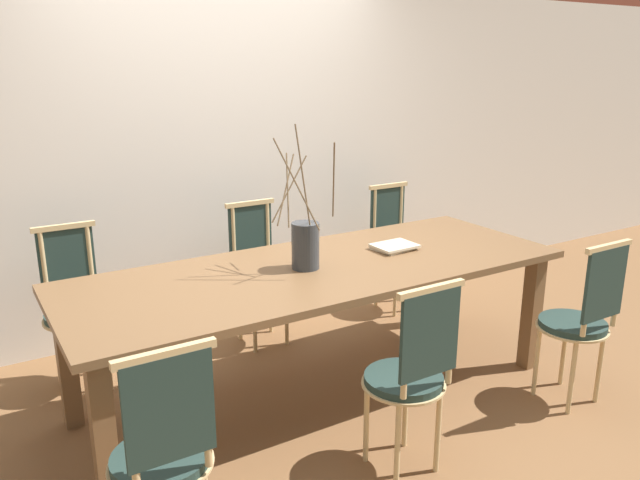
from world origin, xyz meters
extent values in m
plane|color=brown|center=(0.00, 0.00, 0.00)|extent=(16.00, 16.00, 0.00)
cube|color=silver|center=(0.00, 1.34, 1.19)|extent=(12.00, 0.06, 2.38)
cube|color=brown|center=(0.00, 0.00, 0.75)|extent=(2.77, 1.01, 0.04)
cube|color=brown|center=(-1.28, -0.40, 0.37)|extent=(0.09, 0.09, 0.73)
cube|color=brown|center=(1.28, -0.40, 0.37)|extent=(0.09, 0.09, 0.73)
cube|color=brown|center=(-1.28, 0.40, 0.37)|extent=(0.09, 0.09, 0.73)
cube|color=brown|center=(1.28, 0.40, 0.37)|extent=(0.09, 0.09, 0.73)
cylinder|color=#233833|center=(-1.16, -0.78, 0.46)|extent=(0.36, 0.36, 0.04)
cylinder|color=tan|center=(-1.16, -0.78, 0.43)|extent=(0.39, 0.39, 0.01)
cylinder|color=tan|center=(-1.29, -0.94, 0.72)|extent=(0.03, 0.03, 0.48)
cylinder|color=tan|center=(-1.03, -0.94, 0.72)|extent=(0.03, 0.03, 0.48)
cube|color=#233833|center=(-1.16, -0.94, 0.74)|extent=(0.31, 0.02, 0.39)
cube|color=tan|center=(-1.16, -0.94, 0.94)|extent=(0.35, 0.03, 0.03)
cylinder|color=#233833|center=(-0.03, -0.78, 0.46)|extent=(0.36, 0.36, 0.04)
cylinder|color=tan|center=(-0.03, -0.78, 0.43)|extent=(0.39, 0.39, 0.01)
cylinder|color=tan|center=(-0.15, -0.66, 0.22)|extent=(0.03, 0.03, 0.44)
cylinder|color=tan|center=(0.09, -0.66, 0.22)|extent=(0.03, 0.03, 0.44)
cylinder|color=tan|center=(-0.15, -0.90, 0.22)|extent=(0.03, 0.03, 0.44)
cylinder|color=tan|center=(0.09, -0.90, 0.22)|extent=(0.03, 0.03, 0.44)
cylinder|color=tan|center=(-0.16, -0.94, 0.72)|extent=(0.03, 0.03, 0.48)
cylinder|color=tan|center=(0.10, -0.94, 0.72)|extent=(0.03, 0.03, 0.48)
cube|color=#233833|center=(-0.03, -0.94, 0.74)|extent=(0.31, 0.02, 0.39)
cube|color=tan|center=(-0.03, -0.94, 0.94)|extent=(0.35, 0.03, 0.03)
cylinder|color=#233833|center=(1.15, -0.78, 0.46)|extent=(0.36, 0.36, 0.04)
cylinder|color=tan|center=(1.15, -0.78, 0.43)|extent=(0.39, 0.39, 0.01)
cylinder|color=tan|center=(1.04, -0.66, 0.22)|extent=(0.03, 0.03, 0.44)
cylinder|color=tan|center=(1.27, -0.66, 0.22)|extent=(0.03, 0.03, 0.44)
cylinder|color=tan|center=(1.04, -0.90, 0.22)|extent=(0.03, 0.03, 0.44)
cylinder|color=tan|center=(1.27, -0.90, 0.22)|extent=(0.03, 0.03, 0.44)
cylinder|color=tan|center=(1.03, -0.94, 0.72)|extent=(0.03, 0.03, 0.48)
cylinder|color=tan|center=(1.28, -0.94, 0.72)|extent=(0.03, 0.03, 0.48)
cube|color=#233833|center=(1.15, -0.94, 0.74)|extent=(0.31, 0.02, 0.39)
cube|color=tan|center=(1.15, -0.94, 0.94)|extent=(0.35, 0.03, 0.03)
cylinder|color=#233833|center=(-1.15, 0.78, 0.46)|extent=(0.36, 0.36, 0.04)
cylinder|color=tan|center=(-1.15, 0.78, 0.43)|extent=(0.39, 0.39, 0.01)
cylinder|color=tan|center=(-1.03, 0.66, 0.22)|extent=(0.03, 0.03, 0.44)
cylinder|color=tan|center=(-1.26, 0.66, 0.22)|extent=(0.03, 0.03, 0.44)
cylinder|color=tan|center=(-1.03, 0.90, 0.22)|extent=(0.03, 0.03, 0.44)
cylinder|color=tan|center=(-1.26, 0.90, 0.22)|extent=(0.03, 0.03, 0.44)
cylinder|color=tan|center=(-1.02, 0.94, 0.72)|extent=(0.03, 0.03, 0.48)
cylinder|color=tan|center=(-1.27, 0.94, 0.72)|extent=(0.03, 0.03, 0.48)
cube|color=#233833|center=(-1.15, 0.94, 0.74)|extent=(0.31, 0.02, 0.39)
cube|color=tan|center=(-1.15, 0.94, 0.94)|extent=(0.35, 0.03, 0.03)
cylinder|color=#233833|center=(0.02, 0.78, 0.46)|extent=(0.36, 0.36, 0.04)
cylinder|color=tan|center=(0.02, 0.78, 0.43)|extent=(0.39, 0.39, 0.01)
cylinder|color=tan|center=(0.14, 0.66, 0.22)|extent=(0.03, 0.03, 0.44)
cylinder|color=tan|center=(-0.09, 0.66, 0.22)|extent=(0.03, 0.03, 0.44)
cylinder|color=tan|center=(0.14, 0.90, 0.22)|extent=(0.03, 0.03, 0.44)
cylinder|color=tan|center=(-0.09, 0.90, 0.22)|extent=(0.03, 0.03, 0.44)
cylinder|color=tan|center=(0.15, 0.94, 0.72)|extent=(0.03, 0.03, 0.48)
cylinder|color=tan|center=(-0.10, 0.94, 0.72)|extent=(0.03, 0.03, 0.48)
cube|color=#233833|center=(0.02, 0.94, 0.74)|extent=(0.31, 0.02, 0.39)
cube|color=tan|center=(0.02, 0.94, 0.94)|extent=(0.35, 0.03, 0.03)
cylinder|color=#233833|center=(1.18, 0.78, 0.46)|extent=(0.36, 0.36, 0.04)
cylinder|color=tan|center=(1.18, 0.78, 0.43)|extent=(0.39, 0.39, 0.01)
cylinder|color=tan|center=(1.30, 0.66, 0.22)|extent=(0.03, 0.03, 0.44)
cylinder|color=tan|center=(1.06, 0.66, 0.22)|extent=(0.03, 0.03, 0.44)
cylinder|color=tan|center=(1.30, 0.90, 0.22)|extent=(0.03, 0.03, 0.44)
cylinder|color=tan|center=(1.06, 0.90, 0.22)|extent=(0.03, 0.03, 0.44)
cylinder|color=tan|center=(1.31, 0.94, 0.72)|extent=(0.03, 0.03, 0.48)
cylinder|color=tan|center=(1.05, 0.94, 0.72)|extent=(0.03, 0.03, 0.48)
cube|color=#233833|center=(1.18, 0.94, 0.74)|extent=(0.31, 0.02, 0.39)
cube|color=tan|center=(1.18, 0.94, 0.94)|extent=(0.35, 0.03, 0.03)
cylinder|color=#33383D|center=(-0.08, 0.02, 0.90)|extent=(0.15, 0.15, 0.25)
cylinder|color=brown|center=(-0.11, -0.01, 1.28)|extent=(0.06, 0.07, 0.52)
cylinder|color=brown|center=(-0.15, 0.10, 1.20)|extent=(0.19, 0.15, 0.35)
cylinder|color=brown|center=(-0.11, 0.14, 1.19)|extent=(0.25, 0.06, 0.34)
cylinder|color=brown|center=(-0.18, -0.06, 1.25)|extent=(0.17, 0.20, 0.46)
cylinder|color=brown|center=(-0.16, 0.06, 1.20)|extent=(0.09, 0.17, 0.36)
cylinder|color=brown|center=(0.05, -0.06, 1.25)|extent=(0.17, 0.26, 0.45)
cube|color=beige|center=(0.54, 0.05, 0.78)|extent=(0.25, 0.21, 0.02)
cube|color=beige|center=(0.54, 0.04, 0.79)|extent=(0.25, 0.20, 0.01)
camera|label=1|loc=(-1.69, -2.76, 1.85)|focal=35.00mm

